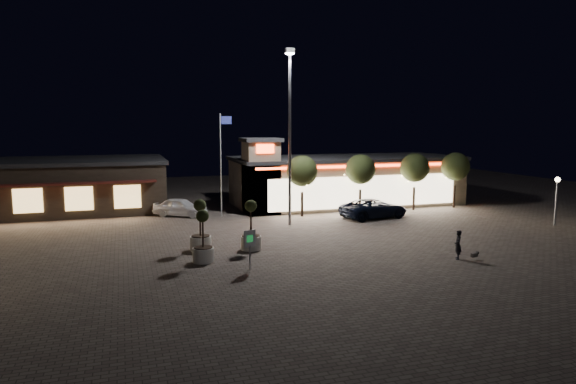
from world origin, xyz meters
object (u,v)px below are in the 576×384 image
object	(u,v)px
planter_mid	(203,246)
pedestrian	(458,245)
white_sedan	(180,207)
pickup_truck	(374,208)
planter_left	(200,234)
valet_sign	(250,242)

from	to	relation	value
planter_mid	pedestrian	bearing A→B (deg)	-15.69
white_sedan	planter_mid	size ratio (longest dim) A/B	1.53
pickup_truck	pedestrian	distance (m)	12.49
white_sedan	pedestrian	bearing A→B (deg)	-112.84
white_sedan	pickup_truck	bearing A→B (deg)	-79.08
pedestrian	planter_left	world-z (taller)	planter_left
pickup_truck	planter_mid	world-z (taller)	planter_mid
pickup_truck	valet_sign	distance (m)	16.51
pickup_truck	pedestrian	world-z (taller)	pedestrian
valet_sign	planter_mid	bearing A→B (deg)	134.56
pickup_truck	planter_left	bearing A→B (deg)	104.45
planter_left	planter_mid	size ratio (longest dim) A/B	1.07
valet_sign	pedestrian	bearing A→B (deg)	-8.35
valet_sign	pickup_truck	bearing A→B (deg)	40.84
white_sedan	planter_left	distance (m)	11.48
white_sedan	valet_sign	world-z (taller)	valet_sign
white_sedan	valet_sign	distance (m)	16.21
pedestrian	planter_left	xyz separation A→B (m)	(-12.81, 6.25, 0.13)
white_sedan	planter_left	bearing A→B (deg)	-149.00
pickup_truck	valet_sign	xyz separation A→B (m)	(-12.48, -10.79, 0.63)
pickup_truck	planter_mid	distance (m)	16.93
pedestrian	valet_sign	distance (m)	11.17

